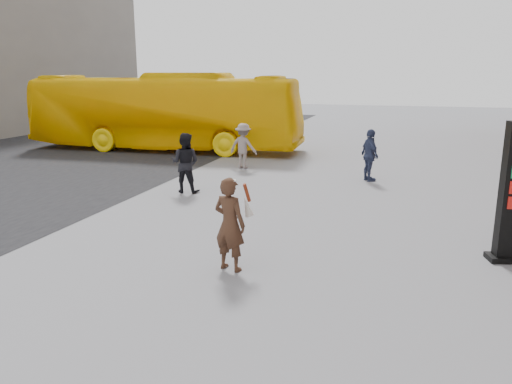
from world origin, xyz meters
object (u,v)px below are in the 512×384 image
(woman, at_px, (230,223))
(bus, at_px, (165,112))
(pedestrian_a, at_px, (185,163))
(pedestrian_b, at_px, (243,146))
(pedestrian_c, at_px, (370,155))

(woman, relative_size, bus, 0.14)
(woman, xyz_separation_m, pedestrian_a, (-3.47, 5.52, 0.01))
(bus, relative_size, pedestrian_a, 7.05)
(pedestrian_a, bearing_deg, pedestrian_b, -98.61)
(pedestrian_a, bearing_deg, bus, -61.80)
(bus, distance_m, pedestrian_a, 9.12)
(bus, relative_size, pedestrian_c, 7.32)
(woman, distance_m, pedestrian_c, 9.07)
(woman, relative_size, pedestrian_b, 1.03)
(woman, relative_size, pedestrian_a, 0.97)
(woman, height_order, bus, bus)
(pedestrian_a, xyz_separation_m, pedestrian_b, (0.46, 4.33, -0.06))
(bus, bearing_deg, pedestrian_a, -151.93)
(pedestrian_a, distance_m, pedestrian_c, 6.31)
(pedestrian_b, height_order, pedestrian_c, pedestrian_c)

